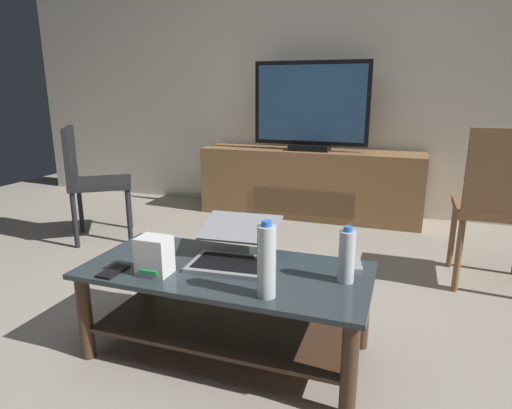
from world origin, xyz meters
name	(u,v)px	position (x,y,z in m)	size (l,w,h in m)	color
ground_plane	(222,338)	(0.00, 0.00, 0.00)	(7.68, 7.68, 0.00)	#9E9384
back_wall	(328,59)	(0.00, 2.47, 1.40)	(6.40, 0.12, 2.80)	beige
coffee_table	(227,295)	(0.06, -0.09, 0.27)	(1.21, 0.56, 0.40)	#2D383D
media_cabinet	(309,184)	(-0.07, 2.15, 0.30)	(1.97, 0.42, 0.61)	olive
television	(311,108)	(-0.07, 2.13, 0.98)	(1.00, 0.20, 0.76)	black
dining_chair	(500,201)	(1.26, 1.00, 0.53)	(0.44, 0.44, 0.94)	brown
side_chair	(90,177)	(-1.51, 0.99, 0.49)	(0.61, 0.61, 0.87)	black
laptop	(235,249)	(0.07, -0.01, 0.46)	(0.37, 0.40, 0.17)	gray
router_box	(154,256)	(-0.19, -0.24, 0.48)	(0.13, 0.11, 0.16)	white
water_bottle_near	(267,261)	(0.31, -0.28, 0.54)	(0.07, 0.07, 0.29)	silver
water_bottle_far	(347,256)	(0.56, -0.06, 0.51)	(0.06, 0.06, 0.23)	silver
cell_phone	(113,271)	(-0.36, -0.28, 0.40)	(0.07, 0.14, 0.01)	black
tv_remote	(356,264)	(0.58, 0.11, 0.41)	(0.04, 0.16, 0.02)	#99999E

